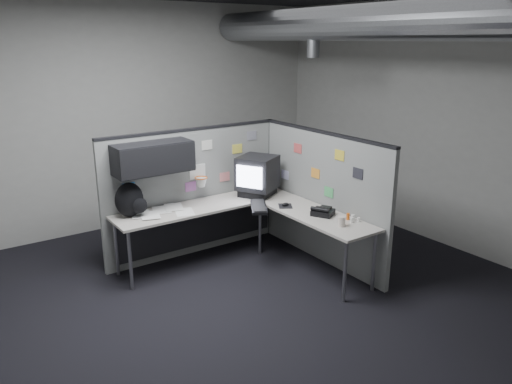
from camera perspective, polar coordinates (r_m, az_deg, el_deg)
room at (r=5.42m, az=5.16°, el=10.92°), size 5.62×5.62×3.22m
partition_back at (r=6.21m, az=-8.22°, el=1.25°), size 2.44×0.42×1.63m
partition_right at (r=6.19m, az=7.47°, el=-0.49°), size 0.07×2.23×1.63m
desk at (r=6.07m, az=-2.42°, el=-2.76°), size 2.31×2.11×0.73m
monitor at (r=6.42m, az=0.16°, el=1.92°), size 0.61×0.61×0.51m
keyboard at (r=5.97m, az=0.32°, el=-1.69°), size 0.41×0.52×0.04m
mouse at (r=6.06m, az=3.37°, el=-1.50°), size 0.24×0.25×0.04m
phone at (r=5.79m, az=7.63°, el=-2.25°), size 0.30×0.31×0.11m
bottles at (r=5.66m, az=10.92°, el=-2.95°), size 0.12×0.15×0.07m
cup at (r=5.47m, az=9.76°, el=-3.33°), size 0.10×0.10×0.11m
papers at (r=5.96m, az=-11.22°, el=-2.19°), size 0.80×0.69×0.02m
backpack at (r=5.82m, az=-14.18°, el=-0.93°), size 0.38×0.34×0.40m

